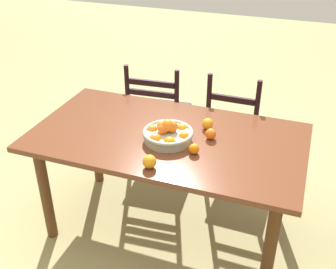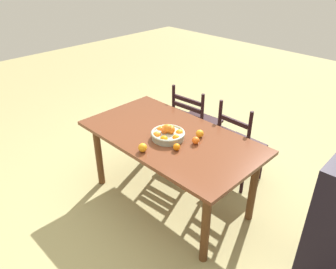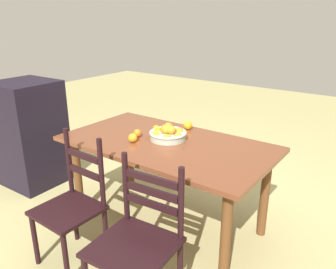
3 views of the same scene
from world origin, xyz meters
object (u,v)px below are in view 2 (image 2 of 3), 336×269
object	(u,v)px
chair_by_cabinet	(239,146)
dining_table	(170,144)
orange_loose_0	(200,134)
orange_loose_1	(143,148)
chair_near_window	(195,123)
orange_loose_3	(177,147)
fruit_bowl	(168,134)
orange_loose_2	(196,140)

from	to	relation	value
chair_by_cabinet	dining_table	bearing A→B (deg)	70.14
orange_loose_0	orange_loose_1	xyz separation A→B (m)	(-0.18, -0.52, 0.00)
chair_near_window	orange_loose_3	distance (m)	1.14
chair_near_window	fruit_bowl	size ratio (longest dim) A/B	3.00
orange_loose_0	orange_loose_3	distance (m)	0.30
chair_by_cabinet	orange_loose_1	bearing A→B (deg)	77.99
orange_loose_0	orange_loose_2	size ratio (longest dim) A/B	1.08
orange_loose_1	orange_loose_3	distance (m)	0.28
chair_near_window	orange_loose_0	xyz separation A→B (m)	(0.58, -0.62, 0.34)
orange_loose_1	orange_loose_2	xyz separation A→B (m)	(0.23, 0.41, -0.00)
chair_near_window	orange_loose_2	distance (m)	1.02
dining_table	orange_loose_0	xyz separation A→B (m)	(0.21, 0.16, 0.13)
fruit_bowl	orange_loose_1	distance (m)	0.30
chair_near_window	orange_loose_2	xyz separation A→B (m)	(0.63, -0.73, 0.33)
chair_by_cabinet	orange_loose_1	xyz separation A→B (m)	(-0.25, -1.09, 0.36)
chair_by_cabinet	fruit_bowl	distance (m)	0.91
fruit_bowl	orange_loose_1	xyz separation A→B (m)	(0.01, -0.30, -0.01)
orange_loose_0	orange_loose_1	distance (m)	0.55
chair_near_window	chair_by_cabinet	distance (m)	0.65
chair_by_cabinet	orange_loose_3	xyz separation A→B (m)	(-0.06, -0.88, 0.35)
dining_table	chair_by_cabinet	distance (m)	0.82
orange_loose_3	chair_by_cabinet	bearing A→B (deg)	85.84
dining_table	orange_loose_3	size ratio (longest dim) A/B	27.43
orange_loose_0	fruit_bowl	bearing A→B (deg)	-130.52
dining_table	orange_loose_2	distance (m)	0.30
orange_loose_1	chair_near_window	bearing A→B (deg)	109.33
orange_loose_2	orange_loose_1	bearing A→B (deg)	-119.60
orange_loose_2	orange_loose_0	bearing A→B (deg)	114.19
orange_loose_0	orange_loose_2	distance (m)	0.12
dining_table	orange_loose_1	bearing A→B (deg)	-85.31
fruit_bowl	orange_loose_0	bearing A→B (deg)	49.48
orange_loose_2	orange_loose_3	xyz separation A→B (m)	(-0.05, -0.19, -0.00)
chair_by_cabinet	orange_loose_0	distance (m)	0.68
orange_loose_0	orange_loose_2	world-z (taller)	orange_loose_0
orange_loose_0	orange_loose_3	xyz separation A→B (m)	(0.00, -0.30, -0.01)
fruit_bowl	orange_loose_3	xyz separation A→B (m)	(0.19, -0.08, -0.02)
orange_loose_1	fruit_bowl	bearing A→B (deg)	91.06
orange_loose_1	orange_loose_0	bearing A→B (deg)	70.77
orange_loose_0	orange_loose_3	world-z (taller)	orange_loose_0
fruit_bowl	orange_loose_0	world-z (taller)	fruit_bowl
chair_by_cabinet	orange_loose_3	bearing A→B (deg)	86.62
chair_by_cabinet	orange_loose_1	size ratio (longest dim) A/B	12.43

